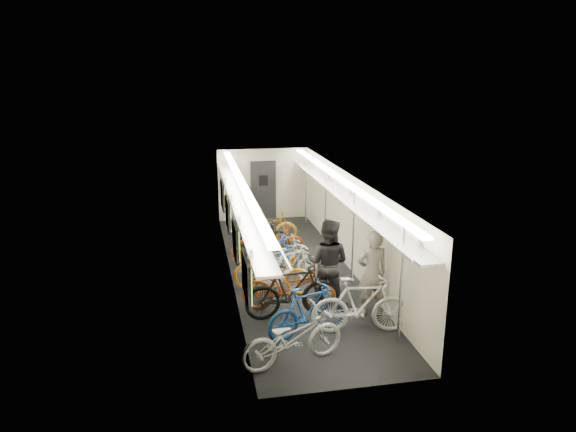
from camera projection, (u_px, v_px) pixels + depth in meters
name	position (u px, v px, depth m)	size (l,w,h in m)	color
train_car_shell	(272.00, 202.00, 13.00)	(10.00, 10.00, 10.00)	black
bicycle_0	(293.00, 338.00, 8.67)	(0.65, 1.86, 0.98)	silver
bicycle_1	(308.00, 311.00, 9.60)	(0.48, 1.70, 1.02)	navy
bicycle_2	(289.00, 287.00, 10.63)	(0.69, 1.97, 1.03)	#9D3811
bicycle_3	(291.00, 291.00, 10.33)	(0.54, 1.93, 1.16)	black
bicycle_4	(273.00, 272.00, 11.56)	(0.64, 1.85, 0.97)	orange
bicycle_5	(291.00, 265.00, 11.99)	(0.44, 1.57, 0.94)	white
bicycle_6	(276.00, 258.00, 12.46)	(0.64, 1.82, 0.96)	#B4B3B8
bicycle_7	(272.00, 254.00, 12.67)	(0.46, 1.63, 0.98)	#1C4FA8
bicycle_8	(268.00, 243.00, 13.42)	(0.69, 1.98, 1.04)	#9F3911
bicycle_9	(262.00, 238.00, 14.01)	(0.44, 1.55, 0.93)	black
bicycle_10	(265.00, 227.00, 14.88)	(0.65, 1.87, 0.98)	gold
bicycle_11	(361.00, 305.00, 9.71)	(0.53, 1.89, 1.14)	silver
passenger_near	(372.00, 273.00, 10.38)	(0.65, 0.43, 1.80)	gray
passenger_mid	(328.00, 263.00, 10.78)	(0.93, 0.72, 1.91)	black
backpack	(376.00, 242.00, 11.10)	(0.26, 0.14, 0.38)	red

